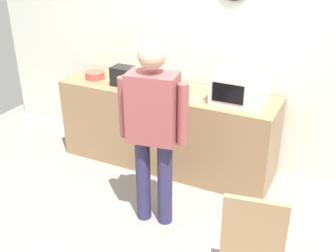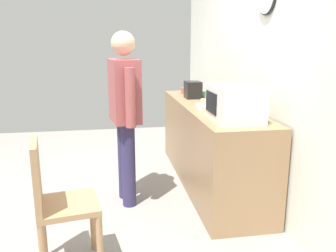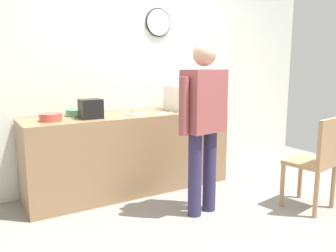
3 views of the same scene
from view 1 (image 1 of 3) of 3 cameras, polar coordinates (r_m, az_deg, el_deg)
name	(u,v)px [view 1 (image 1 of 3)]	position (r m, az deg, el deg)	size (l,w,h in m)	color
ground_plane	(135,236)	(3.69, -4.55, -14.95)	(6.00, 6.00, 0.00)	gray
back_wall	(208,45)	(4.38, 5.54, 11.15)	(5.40, 0.13, 2.60)	silver
kitchen_counter	(167,128)	(4.46, -0.16, -0.22)	(2.33, 0.62, 0.89)	#93704C
microwave	(240,88)	(3.95, 9.98, 5.23)	(0.50, 0.39, 0.30)	silver
sandwich_plate	(167,90)	(4.21, -0.07, 5.03)	(0.22, 0.22, 0.07)	white
salad_bowl	(95,75)	(4.67, -10.09, 6.99)	(0.22, 0.22, 0.08)	#C64C42
cereal_bowl	(129,74)	(4.66, -5.47, 7.21)	(0.22, 0.22, 0.07)	#4C8E60
toaster	(123,76)	(4.40, -6.28, 6.92)	(0.22, 0.18, 0.20)	black
fork_utensil	(198,99)	(4.02, 4.21, 3.69)	(0.17, 0.02, 0.01)	silver
spoon_utensil	(186,100)	(4.00, 2.53, 3.59)	(0.17, 0.02, 0.01)	silver
person_standing	(153,124)	(3.35, -2.09, 0.25)	(0.58, 0.30, 1.64)	#2F2A51
wooden_chair	(253,243)	(2.89, 11.64, -15.56)	(0.46, 0.46, 0.94)	#A87F56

